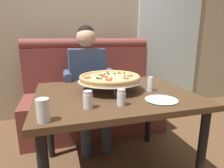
% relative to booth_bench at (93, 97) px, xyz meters
% --- Properties ---
extents(back_wall_with_window, '(6.00, 0.12, 2.80)m').
position_rel_booth_bench_xyz_m(back_wall_with_window, '(0.00, 0.57, 1.00)').
color(back_wall_with_window, tan).
rests_on(back_wall_with_window, ground_plane).
extents(window_panel, '(1.10, 0.02, 2.80)m').
position_rel_booth_bench_xyz_m(window_panel, '(1.38, 0.50, 1.00)').
color(window_panel, white).
rests_on(window_panel, ground_plane).
extents(booth_bench, '(1.66, 0.78, 1.13)m').
position_rel_booth_bench_xyz_m(booth_bench, '(0.00, 0.00, 0.00)').
color(booth_bench, brown).
rests_on(booth_bench, ground_plane).
extents(dining_table, '(1.18, 0.95, 0.73)m').
position_rel_booth_bench_xyz_m(dining_table, '(0.00, -0.94, 0.25)').
color(dining_table, '#4C331E').
rests_on(dining_table, ground_plane).
extents(diner_main, '(0.54, 0.64, 1.27)m').
position_rel_booth_bench_xyz_m(diner_main, '(-0.09, -0.27, 0.31)').
color(diner_main, '#2D3342').
rests_on(diner_main, ground_plane).
extents(pizza, '(0.50, 0.50, 0.13)m').
position_rel_booth_bench_xyz_m(pizza, '(-0.02, -0.88, 0.43)').
color(pizza, silver).
rests_on(pizza, dining_table).
extents(shaker_pepper_flakes, '(0.05, 0.05, 0.11)m').
position_rel_booth_bench_xyz_m(shaker_pepper_flakes, '(0.28, -0.99, 0.38)').
color(shaker_pepper_flakes, white).
rests_on(shaker_pepper_flakes, dining_table).
extents(shaker_oregano, '(0.06, 0.06, 0.11)m').
position_rel_booth_bench_xyz_m(shaker_oregano, '(-0.25, -1.22, 0.38)').
color(shaker_oregano, white).
rests_on(shaker_oregano, dining_table).
extents(shaker_parmesan, '(0.06, 0.06, 0.10)m').
position_rel_booth_bench_xyz_m(shaker_parmesan, '(-0.04, -1.23, 0.38)').
color(shaker_parmesan, white).
rests_on(shaker_parmesan, dining_table).
extents(plate_near_left, '(0.22, 0.22, 0.02)m').
position_rel_booth_bench_xyz_m(plate_near_left, '(0.25, -1.22, 0.34)').
color(plate_near_left, white).
rests_on(plate_near_left, dining_table).
extents(drinking_glass, '(0.07, 0.07, 0.12)m').
position_rel_booth_bench_xyz_m(drinking_glass, '(-0.49, -1.34, 0.39)').
color(drinking_glass, silver).
rests_on(drinking_glass, dining_table).
extents(patio_chair, '(0.43, 0.43, 0.86)m').
position_rel_booth_bench_xyz_m(patio_chair, '(1.16, 1.17, 0.13)').
color(patio_chair, black).
rests_on(patio_chair, ground_plane).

